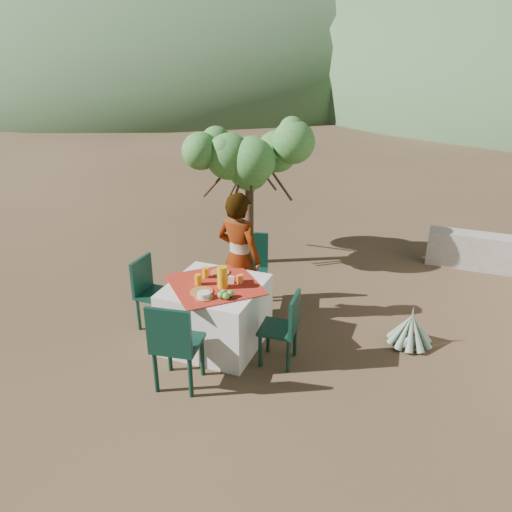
{
  "coord_description": "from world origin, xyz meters",
  "views": [
    {
      "loc": [
        2.45,
        -4.49,
        3.25
      ],
      "look_at": [
        0.53,
        0.4,
        1.0
      ],
      "focal_mm": 35.0,
      "sensor_mm": 36.0,
      "label": 1
    }
  ],
  "objects": [
    {
      "name": "plate_near",
      "position": [
        0.14,
        -0.23,
        0.77
      ],
      "size": [
        0.25,
        0.25,
        0.01
      ],
      "primitive_type": "cylinder",
      "color": "brown",
      "rests_on": "table"
    },
    {
      "name": "napkin_holder",
      "position": [
        0.35,
        0.09,
        0.8
      ],
      "size": [
        0.07,
        0.05,
        0.08
      ],
      "primitive_type": "cube",
      "rotation": [
        0.0,
        0.0,
        0.16
      ],
      "color": "silver",
      "rests_on": "table"
    },
    {
      "name": "chair_right",
      "position": [
        1.05,
        -0.09,
        0.46
      ],
      "size": [
        0.41,
        0.41,
        0.83
      ],
      "rotation": [
        0.0,
        0.0,
        4.78
      ],
      "color": "black",
      "rests_on": "ground"
    },
    {
      "name": "chair_far",
      "position": [
        0.2,
        1.01,
        0.55
      ],
      "size": [
        0.54,
        0.54,
        0.98
      ],
      "rotation": [
        0.0,
        0.0,
        0.23
      ],
      "color": "black",
      "rests_on": "ground"
    },
    {
      "name": "person",
      "position": [
        0.22,
        0.63,
        0.83
      ],
      "size": [
        0.68,
        0.52,
        1.66
      ],
      "primitive_type": "imported",
      "rotation": [
        0.0,
        0.0,
        2.93
      ],
      "color": "#8C6651",
      "rests_on": "ground"
    },
    {
      "name": "hill_far_center",
      "position": [
        -4.0,
        52.0,
        0.0
      ],
      "size": [
        60.0,
        60.0,
        24.0
      ],
      "primitive_type": "ellipsoid",
      "color": "slate",
      "rests_on": "ground"
    },
    {
      "name": "white_bowl",
      "position": [
        0.23,
        -0.34,
        0.8
      ],
      "size": [
        0.14,
        0.14,
        0.05
      ],
      "primitive_type": "cylinder",
      "color": "silver",
      "rests_on": "bowl_plate"
    },
    {
      "name": "glass_far",
      "position": [
        0.01,
        0.12,
        0.82
      ],
      "size": [
        0.07,
        0.07,
        0.12
      ],
      "primitive_type": "cylinder",
      "color": "orange",
      "rests_on": "table"
    },
    {
      "name": "table",
      "position": [
        0.19,
        -0.0,
        0.38
      ],
      "size": [
        1.3,
        1.3,
        0.76
      ],
      "color": "beige",
      "rests_on": "ground"
    },
    {
      "name": "hill_near_left",
      "position": [
        -18.0,
        30.0,
        0.0
      ],
      "size": [
        40.0,
        40.0,
        16.0
      ],
      "primitive_type": "ellipsoid",
      "color": "#3A5831",
      "rests_on": "ground"
    },
    {
      "name": "chair_left",
      "position": [
        -0.72,
        0.07,
        0.49
      ],
      "size": [
        0.41,
        0.41,
        0.88
      ],
      "rotation": [
        0.0,
        0.0,
        1.57
      ],
      "color": "black",
      "rests_on": "ground"
    },
    {
      "name": "chair_near",
      "position": [
        0.18,
        -0.91,
        0.54
      ],
      "size": [
        0.51,
        0.51,
        0.98
      ],
      "rotation": [
        0.0,
        0.0,
        3.3
      ],
      "color": "black",
      "rests_on": "ground"
    },
    {
      "name": "plate_far",
      "position": [
        0.12,
        0.29,
        0.77
      ],
      "size": [
        0.22,
        0.22,
        0.01
      ],
      "primitive_type": "cylinder",
      "color": "brown",
      "rests_on": "table"
    },
    {
      "name": "jar_left",
      "position": [
        0.44,
        0.12,
        0.81
      ],
      "size": [
        0.06,
        0.06,
        0.1
      ],
      "primitive_type": "cylinder",
      "color": "orange",
      "rests_on": "table"
    },
    {
      "name": "bowl_plate",
      "position": [
        0.23,
        -0.34,
        0.77
      ],
      "size": [
        0.2,
        0.2,
        0.01
      ],
      "primitive_type": "cylinder",
      "color": "brown",
      "rests_on": "table"
    },
    {
      "name": "ground",
      "position": [
        0.0,
        0.0,
        0.0
      ],
      "size": [
        160.0,
        160.0,
        0.0
      ],
      "primitive_type": "plane",
      "color": "#352418",
      "rests_on": "ground"
    },
    {
      "name": "agave",
      "position": [
        2.3,
        0.79,
        0.19
      ],
      "size": [
        0.53,
        0.53,
        0.56
      ],
      "rotation": [
        0.0,
        0.0,
        -0.2
      ],
      "color": "slate",
      "rests_on": "ground"
    },
    {
      "name": "glass_near",
      "position": [
        0.02,
        -0.08,
        0.82
      ],
      "size": [
        0.08,
        0.08,
        0.12
      ],
      "primitive_type": "cylinder",
      "color": "orange",
      "rests_on": "table"
    },
    {
      "name": "shrub_tree",
      "position": [
        -0.27,
        2.36,
        1.58
      ],
      "size": [
        1.7,
        1.67,
        2.0
      ],
      "color": "#472D23",
      "rests_on": "ground"
    },
    {
      "name": "fruit_cluster",
      "position": [
        0.44,
        -0.25,
        0.8
      ],
      "size": [
        0.16,
        0.15,
        0.08
      ],
      "color": "#558C33",
      "rests_on": "table"
    },
    {
      "name": "juice_pitcher",
      "position": [
        0.31,
        -0.04,
        0.89
      ],
      "size": [
        0.11,
        0.11,
        0.25
      ],
      "primitive_type": "cylinder",
      "color": "orange",
      "rests_on": "table"
    },
    {
      "name": "jar_right",
      "position": [
        0.44,
        0.17,
        0.8
      ],
      "size": [
        0.05,
        0.05,
        0.08
      ],
      "primitive_type": "cylinder",
      "color": "orange",
      "rests_on": "table"
    }
  ]
}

